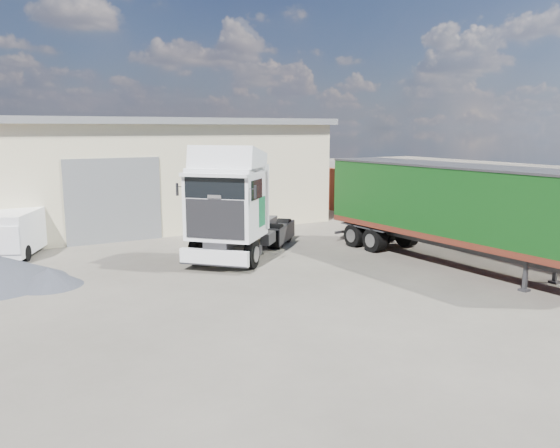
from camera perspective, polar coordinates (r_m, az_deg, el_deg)
ground at (r=15.93m, az=-1.52°, el=-7.65°), size 120.00×120.00×0.00m
warehouse at (r=29.54m, az=-27.21°, el=4.68°), size 30.60×12.60×5.42m
brick_boundary_wall at (r=27.11m, az=14.28°, el=2.09°), size 0.35×26.00×2.50m
tractor_unit at (r=20.19m, az=-4.75°, el=1.30°), size 6.09×6.11×4.26m
box_trailer at (r=20.27m, az=17.54°, el=2.01°), size 3.01×10.88×3.57m
panel_van at (r=23.45m, az=-25.86°, el=-0.67°), size 3.32×4.59×1.74m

